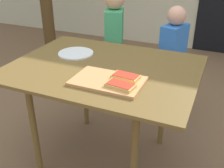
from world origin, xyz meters
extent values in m
plane|color=brown|center=(0.00, 0.00, 0.00)|extent=(16.00, 16.00, 0.00)
cube|color=brown|center=(0.00, 0.00, 0.71)|extent=(1.12, 0.85, 0.02)
cylinder|color=brown|center=(-0.32, -0.32, 0.35)|extent=(0.04, 0.04, 0.70)
cylinder|color=brown|center=(0.32, -0.32, 0.35)|extent=(0.04, 0.04, 0.70)
cylinder|color=brown|center=(-0.32, 0.32, 0.35)|extent=(0.04, 0.04, 0.70)
cylinder|color=brown|center=(0.32, 0.32, 0.35)|extent=(0.04, 0.04, 0.70)
cube|color=tan|center=(0.11, -0.18, 0.72)|extent=(0.37, 0.24, 0.02)
cube|color=#E1AE57|center=(0.20, -0.23, 0.74)|extent=(0.16, 0.10, 0.02)
cube|color=red|center=(0.20, -0.23, 0.75)|extent=(0.14, 0.09, 0.00)
cube|color=#E1AE57|center=(0.19, -0.12, 0.74)|extent=(0.15, 0.10, 0.02)
cube|color=red|center=(0.19, -0.12, 0.75)|extent=(0.14, 0.09, 0.00)
cylinder|color=white|center=(-0.26, 0.11, 0.72)|extent=(0.23, 0.23, 0.01)
cylinder|color=navy|center=(-0.25, 0.78, 0.27)|extent=(0.09, 0.09, 0.54)
cylinder|color=navy|center=(-0.21, 0.64, 0.27)|extent=(0.09, 0.09, 0.54)
cube|color=#3FA566|center=(-0.23, 0.71, 0.72)|extent=(0.21, 0.27, 0.36)
cylinder|color=#393940|center=(0.28, 0.89, 0.24)|extent=(0.09, 0.09, 0.47)
cylinder|color=#393940|center=(0.23, 0.76, 0.24)|extent=(0.09, 0.09, 0.47)
cube|color=blue|center=(0.25, 0.82, 0.63)|extent=(0.20, 0.27, 0.32)
sphere|color=#E7A280|center=(0.25, 0.82, 0.87)|extent=(0.15, 0.15, 0.15)
cylinder|color=#51381B|center=(-1.50, 1.51, 0.75)|extent=(0.15, 0.15, 1.51)
camera|label=1|loc=(0.64, -1.34, 1.37)|focal=43.27mm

